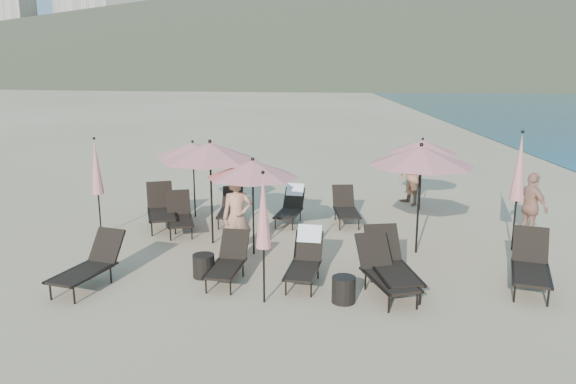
{
  "coord_description": "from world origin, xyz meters",
  "views": [
    {
      "loc": [
        -1.03,
        -9.97,
        4.19
      ],
      "look_at": [
        -1.22,
        3.5,
        1.1
      ],
      "focal_mm": 35.0,
      "sensor_mm": 36.0,
      "label": 1
    }
  ],
  "objects_px": {
    "lounger_9": "(291,206)",
    "beachgoer_b": "(410,176)",
    "lounger_7": "(161,208)",
    "lounger_5": "(531,264)",
    "umbrella_open_2": "(421,156)",
    "lounger_10": "(346,207)",
    "lounger_6": "(179,215)",
    "lounger_8": "(231,208)",
    "umbrella_closed_2": "(96,168)",
    "lounger_3": "(385,270)",
    "umbrella_closed_0": "(263,212)",
    "lounger_0": "(90,264)",
    "umbrella_open_0": "(210,152)",
    "umbrella_open_1": "(253,169)",
    "side_table_0": "(204,266)",
    "lounger_1": "(228,261)",
    "lounger_2": "(305,258)",
    "beachgoer_c": "(531,207)",
    "beachgoer_a": "(237,217)",
    "umbrella_open_3": "(193,149)",
    "side_table_1": "(344,290)",
    "lounger_4": "(391,263)",
    "umbrella_open_4": "(422,146)",
    "umbrella_closed_1": "(519,168)"
  },
  "relations": [
    {
      "from": "lounger_5",
      "to": "umbrella_closed_2",
      "type": "height_order",
      "value": "umbrella_closed_2"
    },
    {
      "from": "lounger_1",
      "to": "lounger_0",
      "type": "bearing_deg",
      "value": -163.54
    },
    {
      "from": "lounger_2",
      "to": "lounger_3",
      "type": "height_order",
      "value": "lounger_3"
    },
    {
      "from": "beachgoer_b",
      "to": "beachgoer_a",
      "type": "bearing_deg",
      "value": -68.58
    },
    {
      "from": "lounger_7",
      "to": "lounger_8",
      "type": "xyz_separation_m",
      "value": [
        1.78,
        0.38,
        -0.09
      ]
    },
    {
      "from": "umbrella_open_1",
      "to": "umbrella_closed_1",
      "type": "relative_size",
      "value": 0.8
    },
    {
      "from": "lounger_4",
      "to": "umbrella_open_1",
      "type": "height_order",
      "value": "umbrella_open_1"
    },
    {
      "from": "lounger_9",
      "to": "umbrella_open_3",
      "type": "distance_m",
      "value": 3.09
    },
    {
      "from": "lounger_1",
      "to": "lounger_2",
      "type": "distance_m",
      "value": 1.52
    },
    {
      "from": "lounger_10",
      "to": "beachgoer_a",
      "type": "relative_size",
      "value": 0.89
    },
    {
      "from": "lounger_0",
      "to": "lounger_3",
      "type": "relative_size",
      "value": 0.99
    },
    {
      "from": "lounger_3",
      "to": "side_table_1",
      "type": "xyz_separation_m",
      "value": [
        -0.79,
        -0.4,
        -0.22
      ]
    },
    {
      "from": "lounger_8",
      "to": "umbrella_closed_2",
      "type": "xyz_separation_m",
      "value": [
        -3.12,
        -1.19,
        1.31
      ]
    },
    {
      "from": "umbrella_open_1",
      "to": "beachgoer_c",
      "type": "distance_m",
      "value": 6.79
    },
    {
      "from": "lounger_2",
      "to": "beachgoer_a",
      "type": "distance_m",
      "value": 2.11
    },
    {
      "from": "lounger_3",
      "to": "umbrella_closed_2",
      "type": "distance_m",
      "value": 7.55
    },
    {
      "from": "umbrella_closed_0",
      "to": "beachgoer_c",
      "type": "distance_m",
      "value": 7.31
    },
    {
      "from": "umbrella_closed_2",
      "to": "umbrella_open_4",
      "type": "bearing_deg",
      "value": 16.87
    },
    {
      "from": "lounger_2",
      "to": "umbrella_closed_2",
      "type": "bearing_deg",
      "value": 159.88
    },
    {
      "from": "lounger_7",
      "to": "side_table_1",
      "type": "relative_size",
      "value": 4.07
    },
    {
      "from": "lounger_2",
      "to": "lounger_5",
      "type": "distance_m",
      "value": 4.29
    },
    {
      "from": "umbrella_closed_1",
      "to": "umbrella_open_4",
      "type": "bearing_deg",
      "value": 110.75
    },
    {
      "from": "lounger_6",
      "to": "side_table_1",
      "type": "bearing_deg",
      "value": -62.25
    },
    {
      "from": "lounger_7",
      "to": "umbrella_closed_1",
      "type": "distance_m",
      "value": 8.84
    },
    {
      "from": "lounger_9",
      "to": "lounger_7",
      "type": "bearing_deg",
      "value": -159.67
    },
    {
      "from": "lounger_3",
      "to": "umbrella_closed_0",
      "type": "height_order",
      "value": "umbrella_closed_0"
    },
    {
      "from": "lounger_4",
      "to": "lounger_6",
      "type": "xyz_separation_m",
      "value": [
        -4.78,
        3.61,
        -0.05
      ]
    },
    {
      "from": "lounger_1",
      "to": "umbrella_open_2",
      "type": "distance_m",
      "value": 4.77
    },
    {
      "from": "lounger_0",
      "to": "umbrella_open_0",
      "type": "xyz_separation_m",
      "value": [
        1.96,
        2.69,
        1.75
      ]
    },
    {
      "from": "lounger_10",
      "to": "umbrella_closed_2",
      "type": "bearing_deg",
      "value": -171.92
    },
    {
      "from": "lounger_3",
      "to": "lounger_9",
      "type": "relative_size",
      "value": 1.13
    },
    {
      "from": "lounger_9",
      "to": "beachgoer_b",
      "type": "distance_m",
      "value": 4.09
    },
    {
      "from": "beachgoer_c",
      "to": "umbrella_open_3",
      "type": "bearing_deg",
      "value": 55.11
    },
    {
      "from": "lounger_7",
      "to": "umbrella_open_0",
      "type": "xyz_separation_m",
      "value": [
        1.55,
        -1.43,
        1.71
      ]
    },
    {
      "from": "lounger_9",
      "to": "umbrella_open_2",
      "type": "distance_m",
      "value": 4.2
    },
    {
      "from": "umbrella_open_2",
      "to": "side_table_0",
      "type": "distance_m",
      "value": 5.22
    },
    {
      "from": "lounger_3",
      "to": "lounger_9",
      "type": "bearing_deg",
      "value": 94.87
    },
    {
      "from": "umbrella_open_2",
      "to": "lounger_3",
      "type": "bearing_deg",
      "value": -114.9
    },
    {
      "from": "lounger_8",
      "to": "lounger_1",
      "type": "bearing_deg",
      "value": -83.38
    },
    {
      "from": "side_table_1",
      "to": "beachgoer_a",
      "type": "xyz_separation_m",
      "value": [
        -2.15,
        2.47,
        0.66
      ]
    },
    {
      "from": "umbrella_open_1",
      "to": "side_table_0",
      "type": "bearing_deg",
      "value": -122.53
    },
    {
      "from": "lounger_10",
      "to": "lounger_6",
      "type": "bearing_deg",
      "value": -171.42
    },
    {
      "from": "lounger_1",
      "to": "lounger_6",
      "type": "height_order",
      "value": "lounger_6"
    },
    {
      "from": "lounger_7",
      "to": "side_table_0",
      "type": "bearing_deg",
      "value": -80.93
    },
    {
      "from": "lounger_0",
      "to": "umbrella_closed_2",
      "type": "xyz_separation_m",
      "value": [
        -0.94,
        3.31,
        1.26
      ]
    },
    {
      "from": "beachgoer_c",
      "to": "beachgoer_a",
      "type": "bearing_deg",
      "value": 78.44
    },
    {
      "from": "lounger_7",
      "to": "umbrella_open_4",
      "type": "relative_size",
      "value": 0.91
    },
    {
      "from": "lounger_5",
      "to": "umbrella_open_2",
      "type": "relative_size",
      "value": 0.75
    },
    {
      "from": "lounger_6",
      "to": "lounger_10",
      "type": "relative_size",
      "value": 1.08
    },
    {
      "from": "lounger_3",
      "to": "lounger_10",
      "type": "distance_m",
      "value": 4.81
    }
  ]
}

